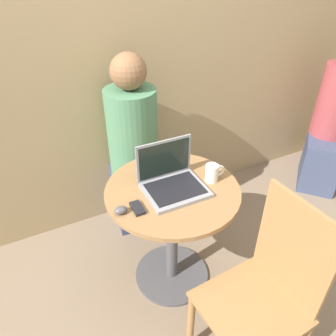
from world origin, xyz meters
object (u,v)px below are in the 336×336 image
object	(u,v)px
laptop	(171,180)
cell_phone	(137,208)
person_seated	(133,159)
chair_empty	(264,295)

from	to	relation	value
laptop	cell_phone	distance (m)	0.24
laptop	person_seated	bearing A→B (deg)	89.16
laptop	chair_empty	distance (m)	0.69
chair_empty	person_seated	bearing A→B (deg)	96.11
chair_empty	person_seated	world-z (taller)	person_seated
laptop	chair_empty	size ratio (longest dim) A/B	0.33
person_seated	cell_phone	bearing A→B (deg)	-109.03
cell_phone	person_seated	distance (m)	0.73
cell_phone	laptop	bearing A→B (deg)	19.39
chair_empty	person_seated	size ratio (longest dim) A/B	0.76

